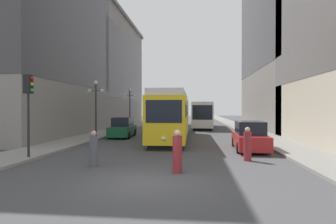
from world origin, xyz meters
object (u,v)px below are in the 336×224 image
object	(u,v)px
pedestrian_crossing_far	(247,145)
parked_car_left_near	(155,120)
transit_bus	(203,114)
pedestrian_on_sidewalk	(177,153)
parked_car_left_mid	(123,128)
traffic_light_near_left	(29,94)
parked_car_right_far	(250,137)
pedestrian_crossing_near	(94,150)
lamp_post_left_far	(130,102)
lamp_post_left_near	(96,100)
streetcar	(172,115)

from	to	relation	value
pedestrian_crossing_far	parked_car_left_near	bearing A→B (deg)	79.29
transit_bus	pedestrian_on_sidewalk	xyz separation A→B (m)	(-1.67, -26.48, -1.13)
parked_car_left_mid	traffic_light_near_left	bearing A→B (deg)	-101.70
transit_bus	parked_car_left_near	size ratio (longest dim) A/B	2.47
parked_car_left_mid	parked_car_right_far	bearing A→B (deg)	-37.06
parked_car_left_near	pedestrian_crossing_near	xyz separation A→B (m)	(2.18, -31.54, -0.09)
pedestrian_crossing_far	traffic_light_near_left	distance (m)	11.34
parked_car_left_near	pedestrian_crossing_near	world-z (taller)	parked_car_left_near
pedestrian_crossing_far	traffic_light_near_left	world-z (taller)	traffic_light_near_left
parked_car_left_mid	pedestrian_on_sidewalk	bearing A→B (deg)	-69.12
parked_car_right_far	pedestrian_crossing_far	size ratio (longest dim) A/B	2.91
lamp_post_left_far	pedestrian_on_sidewalk	bearing A→B (deg)	-71.42
lamp_post_left_far	traffic_light_near_left	bearing A→B (deg)	-89.42
transit_bus	parked_car_right_far	xyz separation A→B (m)	(2.44, -19.87, -1.10)
parked_car_left_near	transit_bus	bearing A→B (deg)	-38.61
parked_car_left_near	pedestrian_crossing_near	distance (m)	31.61
parked_car_left_mid	pedestrian_crossing_far	world-z (taller)	parked_car_left_mid
lamp_post_left_near	pedestrian_crossing_far	bearing A→B (deg)	-37.81
parked_car_right_far	traffic_light_near_left	distance (m)	12.94
pedestrian_on_sidewalk	lamp_post_left_near	distance (m)	14.31
parked_car_left_near	streetcar	bearing A→B (deg)	-78.17
pedestrian_crossing_near	parked_car_left_near	bearing A→B (deg)	-65.21
pedestrian_on_sidewalk	parked_car_right_far	bearing A→B (deg)	-178.07
parked_car_left_mid	traffic_light_near_left	size ratio (longest dim) A/B	1.15
pedestrian_on_sidewalk	pedestrian_crossing_near	bearing A→B (deg)	-68.55
parked_car_right_far	lamp_post_left_near	bearing A→B (deg)	-20.25
parked_car_right_far	pedestrian_crossing_far	xyz separation A→B (m)	(-0.81, -3.69, -0.06)
transit_bus	traffic_light_near_left	world-z (taller)	traffic_light_near_left
lamp_post_left_near	lamp_post_left_far	xyz separation A→B (m)	(-0.00, 11.91, 0.14)
traffic_light_near_left	pedestrian_crossing_near	bearing A→B (deg)	-16.23
parked_car_left_mid	pedestrian_crossing_near	bearing A→B (deg)	-83.47
lamp_post_left_far	pedestrian_crossing_near	bearing A→B (deg)	-79.82
parked_car_left_near	pedestrian_on_sidewalk	size ratio (longest dim) A/B	2.85
parked_car_right_far	traffic_light_near_left	bearing A→B (deg)	23.88
parked_car_right_far	lamp_post_left_far	distance (m)	20.94
streetcar	pedestrian_crossing_far	xyz separation A→B (m)	(4.61, -8.93, -1.32)
pedestrian_crossing_far	parked_car_right_far	bearing A→B (deg)	49.37
pedestrian_crossing_far	traffic_light_near_left	size ratio (longest dim) A/B	0.40
streetcar	pedestrian_crossing_far	size ratio (longest dim) A/B	7.86
streetcar	transit_bus	bearing A→B (deg)	77.61
parked_car_left_near	pedestrian_crossing_near	size ratio (longest dim) A/B	3.09
lamp_post_left_far	parked_car_right_far	bearing A→B (deg)	-54.60
parked_car_right_far	lamp_post_left_far	size ratio (longest dim) A/B	0.95
parked_car_left_mid	parked_car_right_far	xyz separation A→B (m)	(10.13, -6.77, 0.00)
pedestrian_crossing_near	traffic_light_near_left	world-z (taller)	traffic_light_near_left
lamp_post_left_far	pedestrian_crossing_far	bearing A→B (deg)	-61.44
transit_bus	parked_car_left_mid	world-z (taller)	transit_bus
transit_bus	lamp_post_left_far	xyz separation A→B (m)	(-9.58, -2.94, 1.61)
parked_car_left_mid	parked_car_left_near	bearing A→B (deg)	86.67
lamp_post_left_near	lamp_post_left_far	bearing A→B (deg)	90.00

